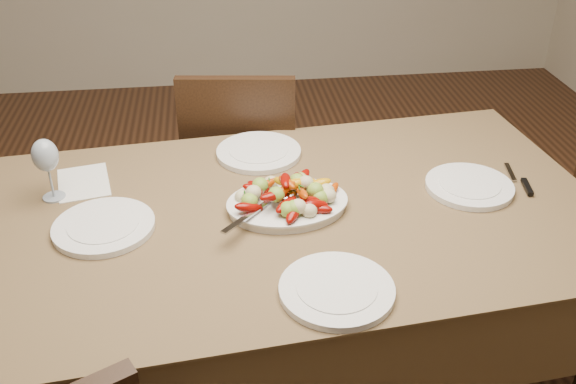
# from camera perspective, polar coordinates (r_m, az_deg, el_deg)

# --- Properties ---
(dining_table) EXTENTS (1.93, 1.20, 0.76)m
(dining_table) POSITION_cam_1_polar(r_m,az_deg,el_deg) (2.08, 0.00, -10.38)
(dining_table) COLOR brown
(dining_table) RESTS_ON ground
(chair_far) EXTENTS (0.47, 0.47, 0.95)m
(chair_far) POSITION_cam_1_polar(r_m,az_deg,el_deg) (2.63, -4.01, 1.99)
(chair_far) COLOR black
(chair_far) RESTS_ON ground
(serving_platter) EXTENTS (0.36, 0.28, 0.02)m
(serving_platter) POSITION_cam_1_polar(r_m,az_deg,el_deg) (1.85, -0.05, -1.23)
(serving_platter) COLOR white
(serving_platter) RESTS_ON dining_table
(roasted_vegetables) EXTENTS (0.29, 0.21, 0.09)m
(roasted_vegetables) POSITION_cam_1_polar(r_m,az_deg,el_deg) (1.82, -0.06, 0.28)
(roasted_vegetables) COLOR #6F0703
(roasted_vegetables) RESTS_ON serving_platter
(serving_spoon) EXTENTS (0.26, 0.22, 0.03)m
(serving_spoon) POSITION_cam_1_polar(r_m,az_deg,el_deg) (1.79, -1.83, -1.11)
(serving_spoon) COLOR #9EA0A8
(serving_spoon) RESTS_ON serving_platter
(plate_left) EXTENTS (0.28, 0.28, 0.02)m
(plate_left) POSITION_cam_1_polar(r_m,az_deg,el_deg) (1.84, -16.05, -2.99)
(plate_left) COLOR white
(plate_left) RESTS_ON dining_table
(plate_right) EXTENTS (0.26, 0.26, 0.02)m
(plate_right) POSITION_cam_1_polar(r_m,az_deg,el_deg) (2.02, 15.81, 0.48)
(plate_right) COLOR white
(plate_right) RESTS_ON dining_table
(plate_far) EXTENTS (0.28, 0.28, 0.02)m
(plate_far) POSITION_cam_1_polar(r_m,az_deg,el_deg) (2.14, -2.62, 3.53)
(plate_far) COLOR white
(plate_far) RESTS_ON dining_table
(plate_near) EXTENTS (0.28, 0.28, 0.02)m
(plate_near) POSITION_cam_1_polar(r_m,az_deg,el_deg) (1.56, 4.35, -8.68)
(plate_near) COLOR white
(plate_near) RESTS_ON dining_table
(wine_glass) EXTENTS (0.08, 0.08, 0.20)m
(wine_glass) POSITION_cam_1_polar(r_m,az_deg,el_deg) (1.98, -20.57, 2.02)
(wine_glass) COLOR #8C99A5
(wine_glass) RESTS_ON dining_table
(menu_card) EXTENTS (0.19, 0.24, 0.00)m
(menu_card) POSITION_cam_1_polar(r_m,az_deg,el_deg) (2.08, -17.72, 0.83)
(menu_card) COLOR silver
(menu_card) RESTS_ON dining_table
(table_knife) EXTENTS (0.05, 0.20, 0.01)m
(table_knife) POSITION_cam_1_polar(r_m,az_deg,el_deg) (2.11, 19.85, 0.95)
(table_knife) COLOR #9EA0A8
(table_knife) RESTS_ON dining_table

